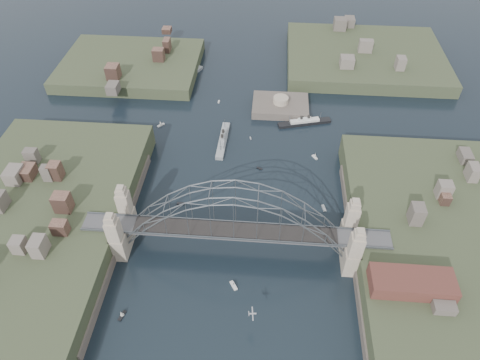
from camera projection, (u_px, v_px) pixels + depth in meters
name	position (u px, v px, depth m)	size (l,w,h in m)	color
ground	(235.00, 249.00, 122.60)	(500.00, 500.00, 0.00)	black
bridge	(235.00, 221.00, 113.98)	(84.00, 13.80, 24.60)	#4F4E51
shore_west	(38.00, 232.00, 124.44)	(50.50, 90.00, 12.00)	#353F26
shore_east	(443.00, 258.00, 118.00)	(50.50, 90.00, 12.00)	#353F26
headland_nw	(132.00, 69.00, 193.02)	(60.00, 45.00, 9.00)	#353F26
headland_ne	(364.00, 61.00, 197.63)	(70.00, 55.00, 9.50)	#353F26
fort_island	(280.00, 110.00, 172.03)	(22.00, 16.00, 9.40)	#51473F
wharf_shed	(412.00, 283.00, 103.16)	(20.00, 8.00, 4.00)	#592D26
finger_pier	(391.00, 355.00, 99.97)	(4.00, 22.00, 1.40)	#4F4E51
naval_cruiser_near	(223.00, 140.00, 156.27)	(3.23, 20.29, 6.07)	#989EA1
naval_cruiser_far	(190.00, 75.00, 188.86)	(9.37, 15.75, 5.56)	#989EA1
ocean_liner	(304.00, 122.00, 164.15)	(20.47, 8.10, 5.02)	black
aeroplane	(252.00, 314.00, 101.19)	(1.94, 3.59, 0.52)	#ADAEB4
small_boat_a	(181.00, 204.00, 134.91)	(2.62, 0.88, 0.45)	silver
small_boat_b	(259.00, 169.00, 146.51)	(2.05, 1.42, 0.45)	silver
small_boat_c	(234.00, 285.00, 113.77)	(2.39, 3.06, 1.43)	silver
small_boat_d	(315.00, 156.00, 150.15)	(2.11, 2.56, 2.38)	silver
small_boat_e	(161.00, 124.00, 163.46)	(2.82, 2.87, 2.38)	silver
small_boat_f	(250.00, 138.00, 158.26)	(0.79, 1.45, 0.45)	silver
small_boat_h	(219.00, 102.00, 175.15)	(0.63, 1.78, 0.45)	silver
small_boat_i	(324.00, 208.00, 133.54)	(1.55, 2.88, 0.45)	silver
small_boat_j	(122.00, 314.00, 107.27)	(1.70, 3.00, 2.38)	silver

